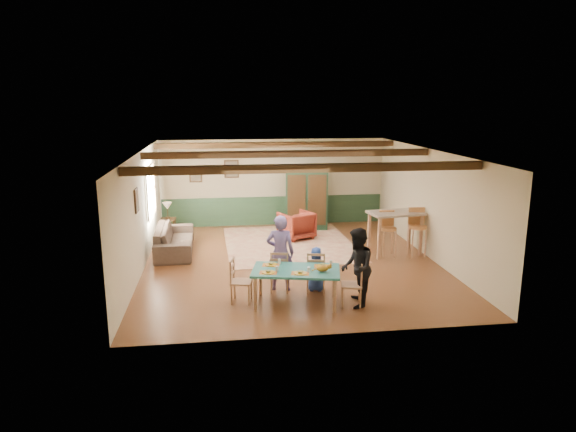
{
  "coord_description": "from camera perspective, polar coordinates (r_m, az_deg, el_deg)",
  "views": [
    {
      "loc": [
        -1.68,
        -11.86,
        3.87
      ],
      "look_at": [
        -0.07,
        0.07,
        1.15
      ],
      "focal_mm": 32.0,
      "sensor_mm": 36.0,
      "label": 1
    }
  ],
  "objects": [
    {
      "name": "person_man",
      "position": [
        10.59,
        -0.86,
        -4.11
      ],
      "size": [
        0.65,
        0.5,
        1.6
      ],
      "primitive_type": "imported",
      "rotation": [
        0.0,
        0.0,
        2.93
      ],
      "color": "slate",
      "rests_on": "floor"
    },
    {
      "name": "person_child",
      "position": [
        10.65,
        3.14,
        -5.92
      ],
      "size": [
        0.51,
        0.39,
        0.93
      ],
      "primitive_type": "imported",
      "rotation": [
        0.0,
        0.0,
        2.93
      ],
      "color": "#2848A3",
      "rests_on": "floor"
    },
    {
      "name": "ceiling_beam_back",
      "position": [
        15.0,
        -1.25,
        7.92
      ],
      "size": [
        6.95,
        0.16,
        0.16
      ],
      "primitive_type": "cube",
      "color": "black",
      "rests_on": "ceiling"
    },
    {
      "name": "sofa",
      "position": [
        13.66,
        -12.49,
        -2.54
      ],
      "size": [
        0.96,
        2.36,
        0.68
      ],
      "primitive_type": "imported",
      "rotation": [
        0.0,
        0.0,
        1.59
      ],
      "color": "#3B2D25",
      "rests_on": "floor"
    },
    {
      "name": "ceiling",
      "position": [
        12.03,
        0.37,
        7.16
      ],
      "size": [
        7.0,
        8.0,
        0.02
      ],
      "primitive_type": "cube",
      "color": "white",
      "rests_on": "wall_back"
    },
    {
      "name": "dining_table",
      "position": [
        10.01,
        0.89,
        -7.87
      ],
      "size": [
        1.83,
        1.26,
        0.69
      ],
      "primitive_type": null,
      "rotation": [
        0.0,
        0.0,
        -0.21
      ],
      "color": "#206762",
      "rests_on": "floor"
    },
    {
      "name": "ceiling_beam_front",
      "position": [
        9.78,
        2.27,
        5.33
      ],
      "size": [
        6.95,
        0.16,
        0.16
      ],
      "primitive_type": "cube",
      "color": "black",
      "rests_on": "ceiling"
    },
    {
      "name": "dining_chair_far_right",
      "position": [
        10.59,
        3.13,
        -6.17
      ],
      "size": [
        0.47,
        0.48,
        0.88
      ],
      "primitive_type": null,
      "rotation": [
        0.0,
        0.0,
        2.93
      ],
      "color": "#9F6F4F",
      "rests_on": "floor"
    },
    {
      "name": "armoire",
      "position": [
        15.63,
        2.07,
        2.1
      ],
      "size": [
        1.46,
        0.74,
        1.97
      ],
      "primitive_type": "cube",
      "rotation": [
        0.0,
        0.0,
        -0.14
      ],
      "color": "black",
      "rests_on": "floor"
    },
    {
      "name": "wall_left",
      "position": [
        12.26,
        -16.06,
        0.37
      ],
      "size": [
        0.02,
        8.0,
        2.7
      ],
      "primitive_type": "cube",
      "color": "beige",
      "rests_on": "floor"
    },
    {
      "name": "cat",
      "position": [
        9.76,
        3.87,
        -5.75
      ],
      "size": [
        0.35,
        0.2,
        0.17
      ],
      "primitive_type": null,
      "rotation": [
        0.0,
        0.0,
        -0.21
      ],
      "color": "orange",
      "rests_on": "dining_table"
    },
    {
      "name": "end_table",
      "position": [
        15.3,
        -13.15,
        -1.24
      ],
      "size": [
        0.44,
        0.44,
        0.52
      ],
      "primitive_type": null,
      "rotation": [
        0.0,
        0.0,
        -0.04
      ],
      "color": "black",
      "rests_on": "floor"
    },
    {
      "name": "picture_back_b",
      "position": [
        16.0,
        -10.23,
        4.56
      ],
      "size": [
        0.38,
        0.04,
        0.48
      ],
      "primitive_type": null,
      "color": "#7A6F58",
      "rests_on": "wall_back"
    },
    {
      "name": "bar_stool_right",
      "position": [
        13.31,
        14.22,
        -1.82
      ],
      "size": [
        0.48,
        0.52,
        1.23
      ],
      "primitive_type": null,
      "rotation": [
        0.0,
        0.0,
        -0.11
      ],
      "color": "tan",
      "rests_on": "floor"
    },
    {
      "name": "dining_chair_end_right",
      "position": [
        9.97,
        7.07,
        -7.48
      ],
      "size": [
        0.48,
        0.47,
        0.88
      ],
      "primitive_type": null,
      "rotation": [
        0.0,
        0.0,
        -1.78
      ],
      "color": "#9F6F4F",
      "rests_on": "floor"
    },
    {
      "name": "window_left",
      "position": [
        13.87,
        -15.01,
        2.67
      ],
      "size": [
        0.06,
        1.6,
        1.3
      ],
      "primitive_type": null,
      "color": "white",
      "rests_on": "wall_left"
    },
    {
      "name": "bar_stool_left",
      "position": [
        13.17,
        11.06,
        -1.99
      ],
      "size": [
        0.42,
        0.46,
        1.15
      ],
      "primitive_type": null,
      "rotation": [
        0.0,
        0.0,
        -0.04
      ],
      "color": "tan",
      "rests_on": "floor"
    },
    {
      "name": "ceiling_beam_mid",
      "position": [
        12.44,
        0.11,
        6.92
      ],
      "size": [
        6.95,
        0.16,
        0.16
      ],
      "primitive_type": "cube",
      "color": "black",
      "rests_on": "ceiling"
    },
    {
      "name": "table_lamp",
      "position": [
        15.19,
        -13.24,
        0.59
      ],
      "size": [
        0.27,
        0.27,
        0.48
      ],
      "primitive_type": null,
      "rotation": [
        0.0,
        0.0,
        0.03
      ],
      "color": "tan",
      "rests_on": "end_table"
    },
    {
      "name": "dining_chair_end_left",
      "position": [
        10.09,
        -5.2,
        -7.18
      ],
      "size": [
        0.48,
        0.47,
        0.88
      ],
      "primitive_type": null,
      "rotation": [
        0.0,
        0.0,
        1.36
      ],
      "color": "#9F6F4F",
      "rests_on": "floor"
    },
    {
      "name": "counter_table",
      "position": [
        13.38,
        11.78,
        -1.87
      ],
      "size": [
        1.43,
        0.95,
        1.11
      ],
      "primitive_type": null,
      "rotation": [
        0.0,
        0.0,
        0.14
      ],
      "color": "tan",
      "rests_on": "floor"
    },
    {
      "name": "wainscot_back",
      "position": [
        16.29,
        -1.61,
        0.61
      ],
      "size": [
        6.95,
        0.03,
        0.9
      ],
      "primitive_type": "cube",
      "color": "#223F28",
      "rests_on": "floor"
    },
    {
      "name": "place_setting_far_right",
      "position": [
        10.08,
        3.89,
        -5.32
      ],
      "size": [
        0.42,
        0.35,
        0.11
      ],
      "primitive_type": null,
      "rotation": [
        0.0,
        0.0,
        -0.21
      ],
      "color": "gold",
      "rests_on": "dining_table"
    },
    {
      "name": "armchair",
      "position": [
        14.63,
        0.93,
        -1.02
      ],
      "size": [
        1.12,
        1.13,
        0.78
      ],
      "primitive_type": "imported",
      "rotation": [
        0.0,
        0.0,
        -2.71
      ],
      "color": "#541510",
      "rests_on": "floor"
    },
    {
      "name": "picture_left_wall",
      "position": [
        11.59,
        -16.45,
        1.68
      ],
      "size": [
        0.04,
        0.42,
        0.52
      ],
      "primitive_type": null,
      "color": "#7A6F58",
      "rests_on": "wall_left"
    },
    {
      "name": "area_rug",
      "position": [
        14.18,
        0.11,
        -3.08
      ],
      "size": [
        3.56,
        4.18,
        0.01
      ],
      "primitive_type": "cube",
      "rotation": [
        0.0,
        0.0,
        0.03
      ],
      "color": "beige",
      "rests_on": "floor"
    },
    {
      "name": "wall_back",
      "position": [
        16.14,
        -1.63,
        3.75
      ],
      "size": [
        7.0,
        0.02,
        2.7
      ],
      "primitive_type": "cube",
      "color": "beige",
      "rests_on": "floor"
    },
    {
      "name": "picture_back_a",
      "position": [
        15.97,
        -6.29,
        5.21
      ],
      "size": [
        0.45,
        0.04,
        0.55
      ],
      "primitive_type": null,
      "color": "#7A6F58",
      "rests_on": "wall_back"
    },
    {
      "name": "floor",
      "position": [
        12.58,
        0.36,
        -5.17
      ],
      "size": [
        8.0,
        8.0,
        0.0
      ],
      "primitive_type": "plane",
      "color": "#582D18",
      "rests_on": "ground"
    },
    {
      "name": "wall_right",
      "position": [
        13.18,
        15.61,
        1.24
      ],
      "size": [
        0.02,
        8.0,
        2.7
      ],
      "primitive_type": "cube",
      "color": "beige",
      "rests_on": "floor"
    },
    {
      "name": "place_setting_near_left",
      "position": [
        9.7,
        -2.21,
        -6.03
      ],
      "size": [
        0.42,
        0.35,
        0.11
      ],
      "primitive_type": null,
      "rotation": [
        0.0,
        0.0,
        -0.21
      ],
      "color": "gold",
      "rests_on": "dining_table"
    },
    {
      "name": "place_setting_near_center",
      "position": [
        9.65,
        1.36,
        -6.12
      ],
      "size": [
        0.42,
        0.35,
        0.11
      ],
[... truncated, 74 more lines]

